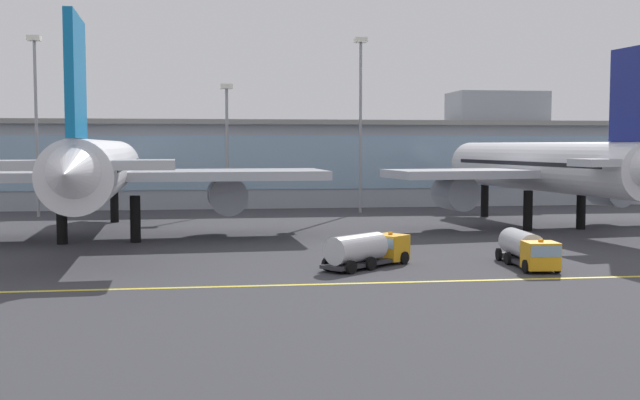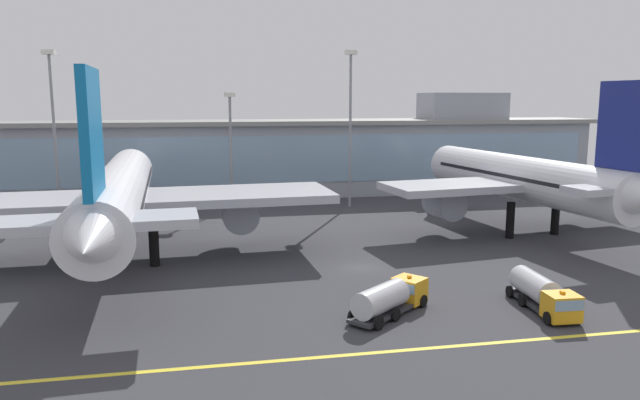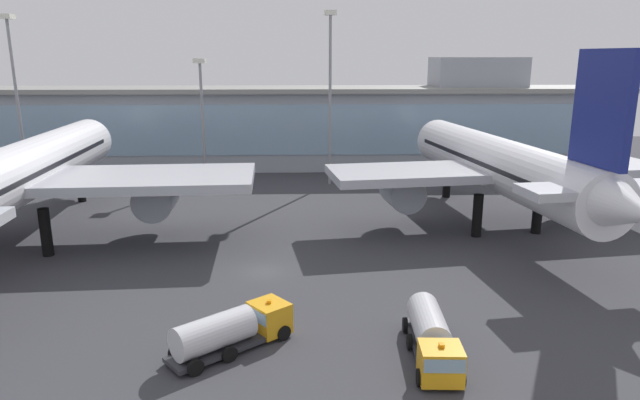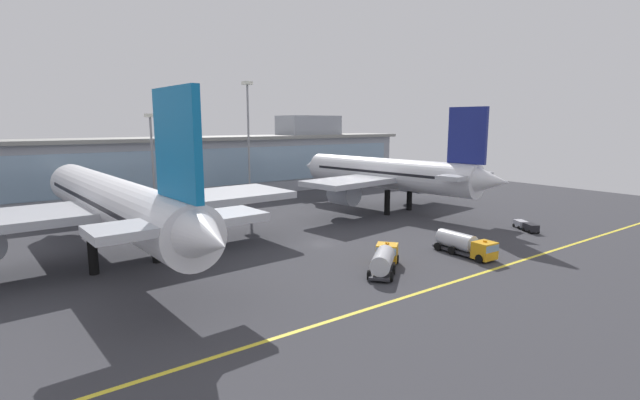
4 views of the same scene
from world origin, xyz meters
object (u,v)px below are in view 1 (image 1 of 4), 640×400
at_px(service_truck_far, 528,249).
at_px(apron_light_mast_east, 227,126).
at_px(fuel_tanker_truck, 369,249).
at_px(apron_light_mast_west, 361,101).
at_px(airliner_near_left, 101,170).
at_px(airliner_near_right, 543,168).
at_px(apron_light_mast_centre, 36,100).

xyz_separation_m(service_truck_far, apron_light_mast_east, (-24.16, 56.01, 11.55)).
bearing_deg(fuel_tanker_truck, service_truck_far, -47.31).
height_order(service_truck_far, apron_light_mast_west, apron_light_mast_west).
xyz_separation_m(airliner_near_left, apron_light_mast_west, (34.14, 29.04, 9.34)).
relative_size(fuel_tanker_truck, apron_light_mast_east, 0.44).
bearing_deg(service_truck_far, fuel_tanker_truck, -94.91).
bearing_deg(apron_light_mast_west, apron_light_mast_east, 173.38).
xyz_separation_m(airliner_near_right, apron_light_mast_east, (-38.35, 26.43, 5.62)).
height_order(airliner_near_left, service_truck_far, airliner_near_left).
bearing_deg(fuel_tanker_truck, apron_light_mast_west, 40.69).
bearing_deg(apron_light_mast_centre, apron_light_mast_east, 6.36).
bearing_deg(airliner_near_left, apron_light_mast_west, -52.59).
bearing_deg(airliner_near_left, service_truck_far, -125.71).
bearing_deg(apron_light_mast_centre, airliner_near_left, -65.85).
xyz_separation_m(apron_light_mast_west, apron_light_mast_centre, (-46.86, -0.68, -0.37)).
bearing_deg(airliner_near_left, apron_light_mast_east, -27.28).
bearing_deg(service_truck_far, apron_light_mast_centre, -133.03).
xyz_separation_m(airliner_near_left, fuel_tanker_truck, (25.04, -22.79, -6.06)).
bearing_deg(service_truck_far, apron_light_mast_east, -153.61).
relative_size(airliner_near_right, apron_light_mast_centre, 1.93).
height_order(airliner_near_left, airliner_near_right, airliner_near_left).
bearing_deg(apron_light_mast_east, apron_light_mast_centre, -173.64).
xyz_separation_m(fuel_tanker_truck, apron_light_mast_centre, (-37.75, 51.15, 15.04)).
bearing_deg(apron_light_mast_west, apron_light_mast_centre, -179.17).
bearing_deg(airliner_near_right, service_truck_far, 146.69).
distance_m(airliner_near_left, airliner_near_right, 52.74).
xyz_separation_m(fuel_tanker_truck, apron_light_mast_west, (9.11, 51.83, 15.40)).
bearing_deg(apron_light_mast_centre, apron_light_mast_west, 0.83).
distance_m(apron_light_mast_west, apron_light_mast_east, 20.48).
xyz_separation_m(airliner_near_left, service_truck_far, (38.32, -24.65, -6.06)).
bearing_deg(fuel_tanker_truck, airliner_near_left, 98.35).
height_order(airliner_near_right, apron_light_mast_east, airliner_near_right).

